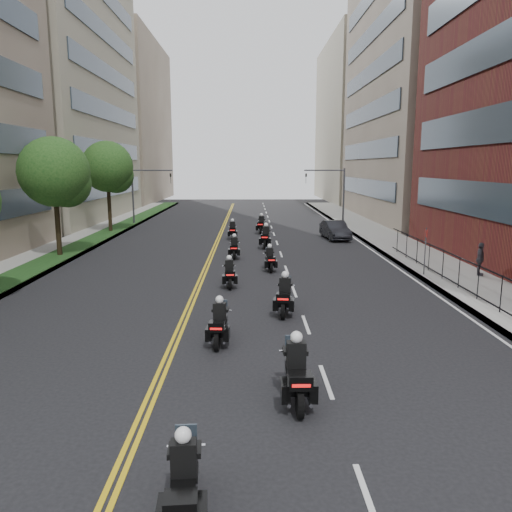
{
  "coord_description": "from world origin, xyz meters",
  "views": [
    {
      "loc": [
        1.09,
        -7.91,
        5.88
      ],
      "look_at": [
        1.37,
        13.77,
        1.93
      ],
      "focal_mm": 35.0,
      "sensor_mm": 36.0,
      "label": 1
    }
  ],
  "objects_px": {
    "motorcycle_0": "(184,487)",
    "motorcycle_9": "(261,225)",
    "motorcycle_2": "(219,325)",
    "motorcycle_3": "(285,297)",
    "motorcycle_1": "(297,375)",
    "motorcycle_8": "(232,231)",
    "pedestrian_c": "(480,259)",
    "motorcycle_7": "(266,238)",
    "motorcycle_4": "(229,274)",
    "parked_sedan": "(335,230)",
    "motorcycle_5": "(270,260)",
    "motorcycle_6": "(234,249)"
  },
  "relations": [
    {
      "from": "motorcycle_2",
      "to": "motorcycle_7",
      "type": "relative_size",
      "value": 0.9
    },
    {
      "from": "motorcycle_5",
      "to": "motorcycle_4",
      "type": "bearing_deg",
      "value": -123.48
    },
    {
      "from": "pedestrian_c",
      "to": "motorcycle_1",
      "type": "bearing_deg",
      "value": 169.83
    },
    {
      "from": "motorcycle_8",
      "to": "motorcycle_6",
      "type": "bearing_deg",
      "value": -89.04
    },
    {
      "from": "motorcycle_8",
      "to": "parked_sedan",
      "type": "distance_m",
      "value": 8.3
    },
    {
      "from": "motorcycle_1",
      "to": "pedestrian_c",
      "type": "bearing_deg",
      "value": 50.97
    },
    {
      "from": "motorcycle_8",
      "to": "motorcycle_9",
      "type": "height_order",
      "value": "motorcycle_9"
    },
    {
      "from": "motorcycle_8",
      "to": "motorcycle_9",
      "type": "distance_m",
      "value": 4.2
    },
    {
      "from": "motorcycle_4",
      "to": "motorcycle_9",
      "type": "relative_size",
      "value": 0.89
    },
    {
      "from": "motorcycle_0",
      "to": "motorcycle_5",
      "type": "xyz_separation_m",
      "value": [
        2.24,
        20.25,
        -0.05
      ]
    },
    {
      "from": "motorcycle_2",
      "to": "motorcycle_3",
      "type": "relative_size",
      "value": 0.94
    },
    {
      "from": "motorcycle_3",
      "to": "motorcycle_9",
      "type": "xyz_separation_m",
      "value": [
        -0.37,
        24.25,
        0.01
      ]
    },
    {
      "from": "motorcycle_1",
      "to": "motorcycle_9",
      "type": "height_order",
      "value": "motorcycle_1"
    },
    {
      "from": "motorcycle_9",
      "to": "parked_sedan",
      "type": "distance_m",
      "value": 6.93
    },
    {
      "from": "motorcycle_5",
      "to": "pedestrian_c",
      "type": "xyz_separation_m",
      "value": [
        11.0,
        -2.05,
        0.42
      ]
    },
    {
      "from": "motorcycle_9",
      "to": "pedestrian_c",
      "type": "height_order",
      "value": "pedestrian_c"
    },
    {
      "from": "motorcycle_4",
      "to": "parked_sedan",
      "type": "relative_size",
      "value": 0.47
    },
    {
      "from": "motorcycle_3",
      "to": "motorcycle_4",
      "type": "distance_m",
      "value": 5.18
    },
    {
      "from": "motorcycle_3",
      "to": "motorcycle_7",
      "type": "relative_size",
      "value": 0.96
    },
    {
      "from": "motorcycle_9",
      "to": "motorcycle_8",
      "type": "bearing_deg",
      "value": -118.64
    },
    {
      "from": "motorcycle_9",
      "to": "parked_sedan",
      "type": "relative_size",
      "value": 0.53
    },
    {
      "from": "parked_sedan",
      "to": "motorcycle_0",
      "type": "bearing_deg",
      "value": -109.92
    },
    {
      "from": "motorcycle_0",
      "to": "motorcycle_5",
      "type": "bearing_deg",
      "value": 79.89
    },
    {
      "from": "motorcycle_1",
      "to": "motorcycle_4",
      "type": "distance_m",
      "value": 12.38
    },
    {
      "from": "motorcycle_0",
      "to": "motorcycle_2",
      "type": "xyz_separation_m",
      "value": [
        0.08,
        8.53,
        -0.01
      ]
    },
    {
      "from": "motorcycle_2",
      "to": "motorcycle_3",
      "type": "bearing_deg",
      "value": 57.43
    },
    {
      "from": "parked_sedan",
      "to": "motorcycle_6",
      "type": "bearing_deg",
      "value": -139.4
    },
    {
      "from": "motorcycle_9",
      "to": "motorcycle_0",
      "type": "bearing_deg",
      "value": -86.92
    },
    {
      "from": "motorcycle_1",
      "to": "motorcycle_0",
      "type": "bearing_deg",
      "value": -118.71
    },
    {
      "from": "motorcycle_1",
      "to": "motorcycle_2",
      "type": "distance_m",
      "value": 4.79
    },
    {
      "from": "motorcycle_1",
      "to": "motorcycle_5",
      "type": "height_order",
      "value": "motorcycle_1"
    },
    {
      "from": "parked_sedan",
      "to": "motorcycle_5",
      "type": "bearing_deg",
      "value": -121.38
    },
    {
      "from": "motorcycle_3",
      "to": "motorcycle_8",
      "type": "xyz_separation_m",
      "value": [
        -2.78,
        20.81,
        -0.04
      ]
    },
    {
      "from": "motorcycle_3",
      "to": "parked_sedan",
      "type": "height_order",
      "value": "motorcycle_3"
    },
    {
      "from": "motorcycle_0",
      "to": "motorcycle_7",
      "type": "relative_size",
      "value": 0.92
    },
    {
      "from": "motorcycle_8",
      "to": "pedestrian_c",
      "type": "distance_m",
      "value": 19.82
    },
    {
      "from": "motorcycle_4",
      "to": "motorcycle_7",
      "type": "bearing_deg",
      "value": 75.08
    },
    {
      "from": "motorcycle_8",
      "to": "pedestrian_c",
      "type": "height_order",
      "value": "pedestrian_c"
    },
    {
      "from": "motorcycle_2",
      "to": "motorcycle_8",
      "type": "distance_m",
      "value": 24.15
    },
    {
      "from": "motorcycle_9",
      "to": "pedestrian_c",
      "type": "distance_m",
      "value": 21.08
    },
    {
      "from": "motorcycle_1",
      "to": "motorcycle_8",
      "type": "xyz_separation_m",
      "value": [
        -2.55,
        28.4,
        -0.07
      ]
    },
    {
      "from": "motorcycle_3",
      "to": "motorcycle_6",
      "type": "height_order",
      "value": "motorcycle_3"
    },
    {
      "from": "motorcycle_1",
      "to": "motorcycle_2",
      "type": "height_order",
      "value": "motorcycle_1"
    },
    {
      "from": "motorcycle_9",
      "to": "pedestrian_c",
      "type": "xyz_separation_m",
      "value": [
        11.12,
        -17.91,
        0.33
      ]
    },
    {
      "from": "motorcycle_4",
      "to": "motorcycle_5",
      "type": "distance_m",
      "value": 4.35
    },
    {
      "from": "motorcycle_0",
      "to": "motorcycle_9",
      "type": "height_order",
      "value": "motorcycle_9"
    },
    {
      "from": "motorcycle_1",
      "to": "motorcycle_2",
      "type": "relative_size",
      "value": 1.13
    },
    {
      "from": "motorcycle_9",
      "to": "motorcycle_2",
      "type": "bearing_deg",
      "value": -87.8
    },
    {
      "from": "motorcycle_0",
      "to": "motorcycle_9",
      "type": "bearing_deg",
      "value": 82.83
    },
    {
      "from": "motorcycle_1",
      "to": "motorcycle_5",
      "type": "relative_size",
      "value": 1.2
    }
  ]
}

